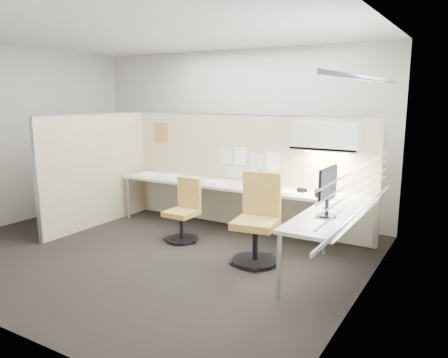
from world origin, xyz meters
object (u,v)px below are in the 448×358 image
Objects in this scene: desk at (252,198)px; phone at (325,193)px; chair_left at (184,212)px; chair_right at (257,222)px; monitor at (328,189)px.

desk is 15.76× the size of phone.
desk is 4.58× the size of chair_left.
desk is 0.91m from chair_right.
phone is at bearing 20.48° from monitor.
phone is at bearing 19.34° from chair_left.
desk is 3.67× the size of chair_right.
phone is (-0.31, 0.90, -0.26)m from monitor.
monitor is (2.17, -0.31, 0.64)m from chair_left.
monitor reaches higher than phone.
chair_left is 1.98m from phone.
chair_left is 3.44× the size of phone.
chair_right is 1.99× the size of monitor.
desk is 0.99m from chair_left.
monitor reaches higher than chair_right.
desk is at bearing 36.63° from chair_left.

